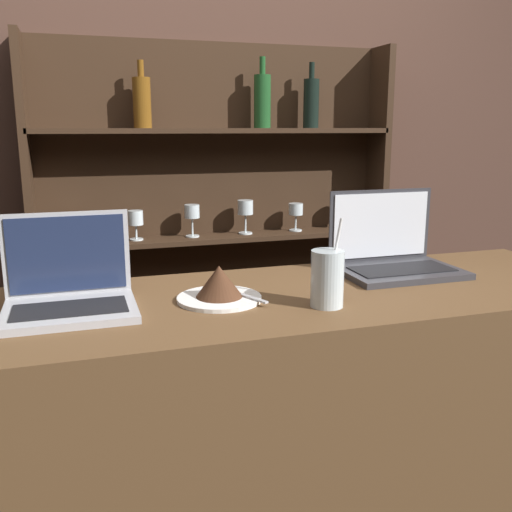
{
  "coord_description": "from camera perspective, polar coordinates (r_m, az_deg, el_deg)",
  "views": [
    {
      "loc": [
        -0.51,
        -1.05,
        1.43
      ],
      "look_at": [
        -0.07,
        0.32,
        1.11
      ],
      "focal_mm": 40.0,
      "sensor_mm": 36.0,
      "label": 1
    }
  ],
  "objects": [
    {
      "name": "bar_counter",
      "position": [
        1.71,
        2.69,
        -20.25
      ],
      "size": [
        1.89,
        0.58,
        1.01
      ],
      "color": "brown",
      "rests_on": "ground_plane"
    },
    {
      "name": "laptop_near",
      "position": [
        1.42,
        -18.17,
        -3.29
      ],
      "size": [
        0.3,
        0.23,
        0.23
      ],
      "color": "#ADADB2",
      "rests_on": "bar_counter"
    },
    {
      "name": "cake_plate",
      "position": [
        1.43,
        -3.69,
        -3.04
      ],
      "size": [
        0.21,
        0.21,
        0.09
      ],
      "color": "white",
      "rests_on": "bar_counter"
    },
    {
      "name": "laptop_far",
      "position": [
        1.76,
        13.51,
        0.12
      ],
      "size": [
        0.35,
        0.25,
        0.24
      ],
      "color": "#333338",
      "rests_on": "bar_counter"
    },
    {
      "name": "back_wall",
      "position": [
        2.48,
        -6.01,
        10.79
      ],
      "size": [
        7.0,
        0.06,
        2.7
      ],
      "color": "#4C3328",
      "rests_on": "ground_plane"
    },
    {
      "name": "water_glass",
      "position": [
        1.38,
        7.15,
        -2.24
      ],
      "size": [
        0.08,
        0.08,
        0.21
      ],
      "color": "silver",
      "rests_on": "bar_counter"
    },
    {
      "name": "back_shelf",
      "position": [
        2.47,
        -3.83,
        1.01
      ],
      "size": [
        1.5,
        0.18,
        1.77
      ],
      "color": "#332114",
      "rests_on": "ground_plane"
    }
  ]
}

